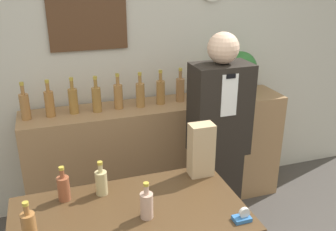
% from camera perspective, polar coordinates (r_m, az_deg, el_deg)
% --- Properties ---
extents(back_wall, '(5.20, 0.09, 2.70)m').
position_cam_1_polar(back_wall, '(3.34, -6.28, 8.37)').
color(back_wall, beige).
rests_on(back_wall, ground_plane).
extents(back_shelf, '(2.32, 0.42, 1.02)m').
position_cam_1_polar(back_shelf, '(3.44, -1.29, -6.21)').
color(back_shelf, '#9E754C').
rests_on(back_shelf, ground_plane).
extents(shopkeeper, '(0.43, 0.27, 1.71)m').
position_cam_1_polar(shopkeeper, '(2.91, 7.62, -4.38)').
color(shopkeeper, black).
rests_on(shopkeeper, ground_plane).
extents(potted_plant, '(0.30, 0.30, 0.40)m').
position_cam_1_polar(potted_plant, '(3.49, 10.94, 6.72)').
color(potted_plant, '#4C3D2D').
rests_on(potted_plant, back_shelf).
extents(paper_bag, '(0.15, 0.10, 0.34)m').
position_cam_1_polar(paper_bag, '(2.28, 5.07, -5.24)').
color(paper_bag, tan).
rests_on(paper_bag, display_counter).
extents(tape_dispenser, '(0.09, 0.06, 0.07)m').
position_cam_1_polar(tape_dispenser, '(2.00, 11.30, -14.86)').
color(tape_dispenser, '#2D66A8').
rests_on(tape_dispenser, display_counter).
extents(counter_bottle_0, '(0.07, 0.07, 0.20)m').
position_cam_1_polar(counter_bottle_0, '(1.94, -20.43, -15.41)').
color(counter_bottle_0, '#996433').
rests_on(counter_bottle_0, display_counter).
extents(counter_bottle_1, '(0.07, 0.07, 0.20)m').
position_cam_1_polar(counter_bottle_1, '(2.16, -15.62, -10.52)').
color(counter_bottle_1, brown).
rests_on(counter_bottle_1, display_counter).
extents(counter_bottle_2, '(0.07, 0.07, 0.20)m').
position_cam_1_polar(counter_bottle_2, '(2.17, -10.13, -9.92)').
color(counter_bottle_2, tan).
rests_on(counter_bottle_2, display_counter).
extents(counter_bottle_3, '(0.07, 0.07, 0.20)m').
position_cam_1_polar(counter_bottle_3, '(1.96, -3.28, -13.38)').
color(counter_bottle_3, tan).
rests_on(counter_bottle_3, display_counter).
extents(shelf_bottle_0, '(0.07, 0.07, 0.30)m').
position_cam_1_polar(shelf_bottle_0, '(3.08, -20.99, 1.42)').
color(shelf_bottle_0, '#9F6B39').
rests_on(shelf_bottle_0, back_shelf).
extents(shelf_bottle_1, '(0.07, 0.07, 0.30)m').
position_cam_1_polar(shelf_bottle_1, '(3.08, -17.61, 1.86)').
color(shelf_bottle_1, '#A36B35').
rests_on(shelf_bottle_1, back_shelf).
extents(shelf_bottle_2, '(0.07, 0.07, 0.30)m').
position_cam_1_polar(shelf_bottle_2, '(3.09, -14.25, 2.30)').
color(shelf_bottle_2, olive).
rests_on(shelf_bottle_2, back_shelf).
extents(shelf_bottle_3, '(0.07, 0.07, 0.30)m').
position_cam_1_polar(shelf_bottle_3, '(3.09, -10.83, 2.55)').
color(shelf_bottle_3, olive).
rests_on(shelf_bottle_3, back_shelf).
extents(shelf_bottle_4, '(0.07, 0.07, 0.30)m').
position_cam_1_polar(shelf_bottle_4, '(3.13, -7.58, 3.04)').
color(shelf_bottle_4, '#A3703B').
rests_on(shelf_bottle_4, back_shelf).
extents(shelf_bottle_5, '(0.07, 0.07, 0.30)m').
position_cam_1_polar(shelf_bottle_5, '(3.15, -4.24, 3.29)').
color(shelf_bottle_5, '#A07039').
rests_on(shelf_bottle_5, back_shelf).
extents(shelf_bottle_6, '(0.07, 0.07, 0.30)m').
position_cam_1_polar(shelf_bottle_6, '(3.21, -1.13, 3.70)').
color(shelf_bottle_6, '#9D6C36').
rests_on(shelf_bottle_6, back_shelf).
extents(shelf_bottle_7, '(0.07, 0.07, 0.30)m').
position_cam_1_polar(shelf_bottle_7, '(3.27, 1.87, 4.07)').
color(shelf_bottle_7, '#98693E').
rests_on(shelf_bottle_7, back_shelf).
extents(shelf_bottle_8, '(0.07, 0.07, 0.30)m').
position_cam_1_polar(shelf_bottle_8, '(3.33, 4.88, 4.32)').
color(shelf_bottle_8, '#A06433').
rests_on(shelf_bottle_8, back_shelf).
extents(shelf_bottle_9, '(0.07, 0.07, 0.30)m').
position_cam_1_polar(shelf_bottle_9, '(3.40, 7.78, 4.56)').
color(shelf_bottle_9, '#9F6F33').
rests_on(shelf_bottle_9, back_shelf).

